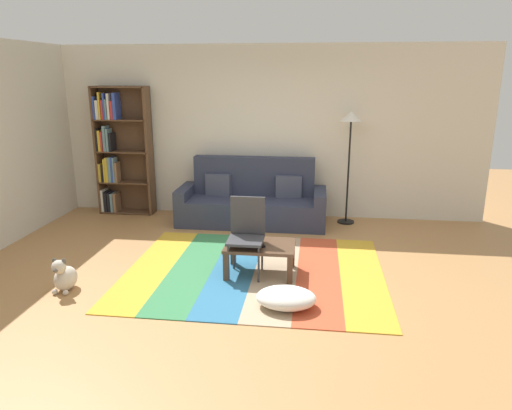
% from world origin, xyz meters
% --- Properties ---
extents(ground_plane, '(14.00, 14.00, 0.00)m').
position_xyz_m(ground_plane, '(0.00, 0.00, 0.00)').
color(ground_plane, '#B27F4C').
extents(back_wall, '(6.80, 0.10, 2.70)m').
position_xyz_m(back_wall, '(0.00, 2.55, 1.35)').
color(back_wall, silver).
rests_on(back_wall, ground_plane).
extents(rug, '(2.99, 2.46, 0.01)m').
position_xyz_m(rug, '(0.09, 0.13, 0.01)').
color(rug, gold).
rests_on(rug, ground_plane).
extents(couch, '(2.26, 0.80, 1.00)m').
position_xyz_m(couch, '(-0.20, 2.02, 0.34)').
color(couch, '#2D3347').
rests_on(couch, ground_plane).
extents(bookshelf, '(0.90, 0.28, 2.07)m').
position_xyz_m(bookshelf, '(-2.46, 2.31, 1.04)').
color(bookshelf, brown).
rests_on(bookshelf, ground_plane).
extents(coffee_table, '(0.80, 0.55, 0.36)m').
position_xyz_m(coffee_table, '(0.16, 0.08, 0.31)').
color(coffee_table, '#513826').
rests_on(coffee_table, rug).
extents(pouf, '(0.60, 0.45, 0.19)m').
position_xyz_m(pouf, '(0.51, -0.71, 0.11)').
color(pouf, white).
rests_on(pouf, rug).
extents(dog, '(0.22, 0.35, 0.40)m').
position_xyz_m(dog, '(-1.87, -0.62, 0.16)').
color(dog, beige).
rests_on(dog, ground_plane).
extents(standing_lamp, '(0.32, 0.32, 1.72)m').
position_xyz_m(standing_lamp, '(1.26, 2.20, 1.43)').
color(standing_lamp, black).
rests_on(standing_lamp, ground_plane).
extents(tv_remote, '(0.11, 0.15, 0.02)m').
position_xyz_m(tv_remote, '(0.17, 0.04, 0.38)').
color(tv_remote, black).
rests_on(tv_remote, coffee_table).
extents(folding_chair, '(0.40, 0.40, 0.90)m').
position_xyz_m(folding_chair, '(0.00, 0.09, 0.53)').
color(folding_chair, '#38383D').
rests_on(folding_chair, ground_plane).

